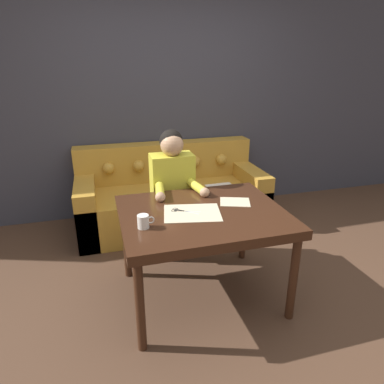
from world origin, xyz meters
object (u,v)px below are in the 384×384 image
object	(u,v)px
person	(173,196)
scissors	(181,211)
couch	(171,197)
mug	(144,221)
dining_table	(202,220)

from	to	relation	value
person	scissors	world-z (taller)	person
person	couch	bearing A→B (deg)	79.36
mug	person	bearing A→B (deg)	64.74
person	mug	distance (m)	0.88
dining_table	mug	xyz separation A→B (m)	(-0.45, -0.14, 0.12)
person	dining_table	bearing A→B (deg)	-83.05
dining_table	couch	world-z (taller)	couch
dining_table	mug	bearing A→B (deg)	-162.10
scissors	mug	world-z (taller)	mug
couch	mug	distance (m)	1.64
couch	person	size ratio (longest dim) A/B	1.68
dining_table	person	distance (m)	0.65
dining_table	mug	distance (m)	0.49
dining_table	person	bearing A→B (deg)	96.95
person	scissors	size ratio (longest dim) A/B	5.83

